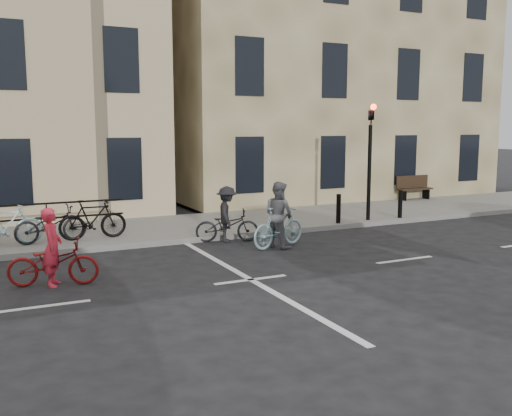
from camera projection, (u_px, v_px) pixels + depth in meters
name	position (u px, v px, depth m)	size (l,w,h in m)	color
ground	(251.00, 280.00, 11.64)	(120.00, 120.00, 0.00)	black
sidewalk	(20.00, 241.00, 15.24)	(46.00, 4.00, 0.15)	slate
building_east	(306.00, 60.00, 26.22)	(14.00, 10.00, 12.00)	#8A7A53
traffic_light	(370.00, 147.00, 17.83)	(0.18, 0.30, 3.90)	black
bollard_east	(338.00, 209.00, 17.50)	(0.14, 0.14, 0.90)	black
bollard_west	(400.00, 204.00, 18.53)	(0.14, 0.14, 0.90)	black
bench	(413.00, 187.00, 23.18)	(1.60, 0.41, 0.97)	black
cyclist_pink	(53.00, 259.00, 11.16)	(1.83, 1.06, 1.55)	maroon
cyclist_grey	(279.00, 221.00, 14.67)	(1.84, 1.01, 1.71)	#8FB5BB
cyclist_dark	(227.00, 220.00, 15.39)	(1.80, 1.14, 1.51)	black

